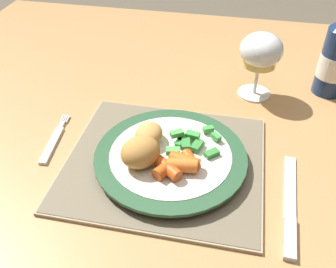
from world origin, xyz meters
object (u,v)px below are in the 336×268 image
(dining_table, at_px, (177,139))
(wine_glass, at_px, (261,53))
(table_knife, at_px, (290,211))
(dinner_plate, at_px, (171,158))
(fork, at_px, (54,141))

(dining_table, distance_m, wine_glass, 0.25)
(table_knife, bearing_deg, dinner_plate, 161.53)
(fork, bearing_deg, table_knife, -10.87)
(fork, relative_size, wine_glass, 1.00)
(fork, relative_size, table_knife, 0.67)
(dinner_plate, height_order, fork, dinner_plate)
(dining_table, xyz_separation_m, wine_glass, (0.15, 0.08, 0.18))
(dining_table, bearing_deg, wine_glass, 28.25)
(fork, xyz_separation_m, table_knife, (0.41, -0.08, 0.00))
(fork, height_order, table_knife, table_knife)
(dinner_plate, bearing_deg, table_knife, -18.47)
(fork, bearing_deg, dining_table, 37.50)
(dining_table, height_order, wine_glass, wine_glass)
(dining_table, distance_m, table_knife, 0.33)
(fork, bearing_deg, wine_glass, 33.77)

